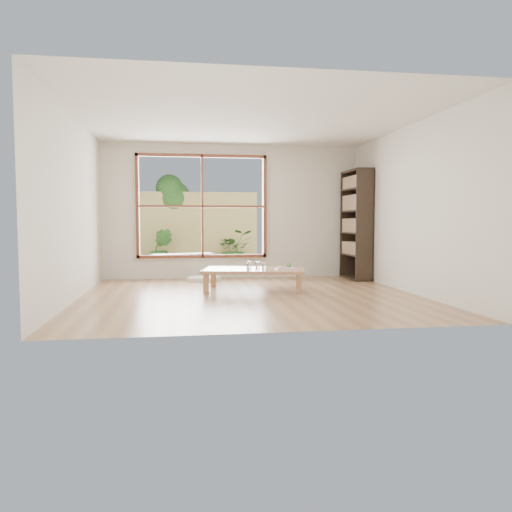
{
  "coord_description": "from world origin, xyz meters",
  "views": [
    {
      "loc": [
        -1.03,
        -7.33,
        1.11
      ],
      "look_at": [
        0.18,
        0.62,
        0.55
      ],
      "focal_mm": 35.0,
      "sensor_mm": 36.0,
      "label": 1
    }
  ],
  "objects_px": {
    "food_tray": "(286,268)",
    "garden_bench": "(183,257)",
    "low_table": "(254,271)",
    "bookshelf": "(356,225)"
  },
  "relations": [
    {
      "from": "food_tray",
      "to": "garden_bench",
      "type": "distance_m",
      "value": 3.23
    },
    {
      "from": "low_table",
      "to": "bookshelf",
      "type": "bearing_deg",
      "value": 43.11
    },
    {
      "from": "low_table",
      "to": "food_tray",
      "type": "xyz_separation_m",
      "value": [
        0.49,
        -0.15,
        0.06
      ]
    },
    {
      "from": "food_tray",
      "to": "garden_bench",
      "type": "bearing_deg",
      "value": 119.23
    },
    {
      "from": "bookshelf",
      "to": "food_tray",
      "type": "xyz_separation_m",
      "value": [
        -1.68,
        -1.42,
        -0.67
      ]
    },
    {
      "from": "low_table",
      "to": "food_tray",
      "type": "relative_size",
      "value": 5.85
    },
    {
      "from": "garden_bench",
      "to": "food_tray",
      "type": "bearing_deg",
      "value": -77.47
    },
    {
      "from": "low_table",
      "to": "garden_bench",
      "type": "distance_m",
      "value": 2.88
    },
    {
      "from": "low_table",
      "to": "food_tray",
      "type": "height_order",
      "value": "food_tray"
    },
    {
      "from": "low_table",
      "to": "garden_bench",
      "type": "relative_size",
      "value": 1.31
    }
  ]
}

